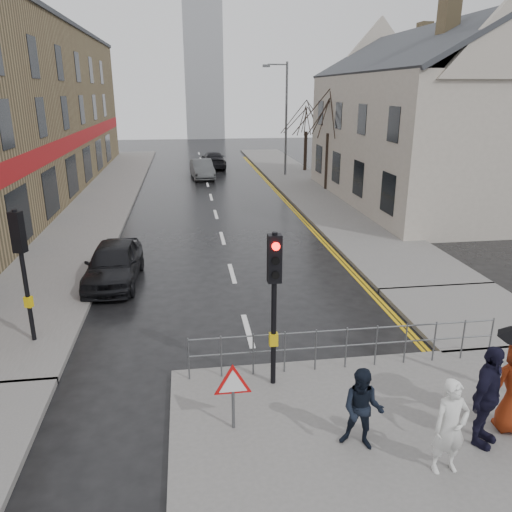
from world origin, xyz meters
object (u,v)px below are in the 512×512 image
object	(u,v)px
pedestrian_d	(487,396)
car_mid	(202,169)
pedestrian_b	(363,409)
car_parked	(114,263)
pedestrian_a	(450,427)

from	to	relation	value
pedestrian_d	car_mid	bearing A→B (deg)	57.67
car_mid	pedestrian_d	bearing A→B (deg)	-87.64
pedestrian_b	car_mid	xyz separation A→B (m)	(-1.64, 29.93, -0.22)
pedestrian_d	car_mid	world-z (taller)	pedestrian_d
pedestrian_d	car_parked	world-z (taller)	pedestrian_d
pedestrian_a	car_mid	size ratio (longest dim) A/B	0.40
pedestrian_a	pedestrian_b	bearing A→B (deg)	143.86
car_parked	pedestrian_b	bearing A→B (deg)	-57.34
car_mid	car_parked	bearing A→B (deg)	-105.10
pedestrian_d	car_parked	size ratio (longest dim) A/B	0.47
pedestrian_b	car_mid	world-z (taller)	pedestrian_b
pedestrian_b	car_parked	bearing A→B (deg)	147.74
pedestrian_a	pedestrian_b	distance (m)	1.43
pedestrian_b	pedestrian_a	bearing A→B (deg)	-4.93
pedestrian_a	pedestrian_d	bearing A→B (deg)	25.80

